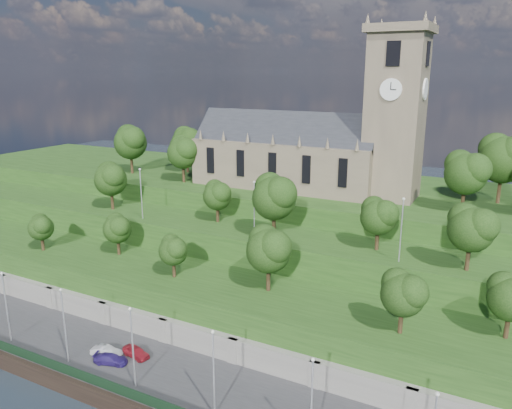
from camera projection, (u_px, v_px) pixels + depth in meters
The scene contains 15 objects.
promenade at pixel (171, 382), 55.67m from camera, with size 160.00×12.00×2.00m, color #2D2D30.
fence at pixel (138, 396), 50.64m from camera, with size 160.00×0.10×1.20m, color black.
retaining_wall at pixel (200, 345), 60.40m from camera, with size 160.00×2.10×5.00m.
embankment_lower at pixel (226, 313), 65.17m from camera, with size 160.00×12.00×8.00m, color #1F4015.
embankment_upper at pixel (264, 270), 74.07m from camera, with size 160.00×10.00×12.00m, color #1F4015.
hilltop at pixel (315, 223), 91.66m from camera, with size 160.00×32.00×15.00m, color #1F4015.
church at pixel (314, 145), 83.99m from camera, with size 38.60×12.35×27.60m.
trees_lower at pixel (262, 255), 60.87m from camera, with size 68.44×8.62×8.35m.
trees_upper at pixel (272, 198), 69.35m from camera, with size 61.61×8.25×9.13m.
trees_hilltop at pixel (315, 153), 83.21m from camera, with size 76.12×16.36×10.62m.
lamp_posts_promenade at pixel (132, 342), 51.97m from camera, with size 60.36×0.36×9.19m.
lamp_posts_upper at pixel (254, 205), 68.75m from camera, with size 40.36×0.36×8.13m.
car_left at pixel (136, 352), 58.60m from camera, with size 1.49×3.70×1.26m, color maroon.
car_middle at pixel (106, 351), 58.73m from camera, with size 1.29×3.70×1.22m, color #99989D.
car_right at pixel (111, 359), 57.26m from camera, with size 1.59×3.92×1.14m, color navy.
Camera 1 is at (31.00, -32.71, 34.52)m, focal length 35.00 mm.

